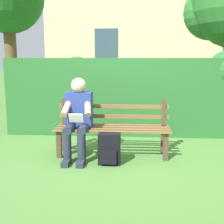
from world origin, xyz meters
The scene contains 7 objects.
ground centered at (0.00, 0.00, 0.00)m, with size 60.00×60.00×0.00m, color #477533.
park_bench centered at (0.00, -0.07, 0.41)m, with size 1.69×0.51×0.83m.
person_seated centered at (0.50, 0.10, 0.61)m, with size 0.44×0.73×1.15m.
hedge_backdrop centered at (-0.51, -1.45, 0.76)m, with size 5.11×0.88×1.58m.
building_facade centered at (-1.67, -8.90, 3.53)m, with size 9.80×2.74×7.06m.
backpack centered at (0.02, 0.39, 0.21)m, with size 0.30×0.25×0.43m.
tree_far centered at (3.43, -4.52, 3.11)m, with size 2.21×2.10×4.25m.
Camera 1 is at (-0.30, 4.27, 1.42)m, focal length 47.68 mm.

